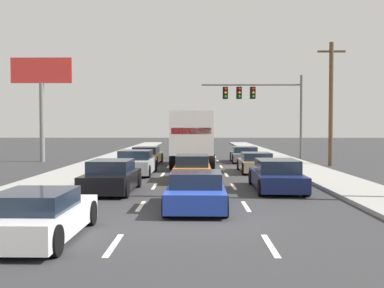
# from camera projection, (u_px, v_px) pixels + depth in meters

# --- Properties ---
(ground_plane) EXTENTS (140.00, 140.00, 0.00)m
(ground_plane) POSITION_uv_depth(u_px,v_px,m) (195.00, 158.00, 38.11)
(ground_plane) COLOR #333335
(sidewalk_right) EXTENTS (2.62, 80.00, 0.14)m
(sidewalk_right) POSITION_uv_depth(u_px,v_px,m) (288.00, 162.00, 33.05)
(sidewalk_right) COLOR #9E9E99
(sidewalk_right) RESTS_ON ground_plane
(sidewalk_left) EXTENTS (2.62, 80.00, 0.14)m
(sidewalk_left) POSITION_uv_depth(u_px,v_px,m) (102.00, 162.00, 33.17)
(sidewalk_left) COLOR #9E9E99
(sidewalk_left) RESTS_ON ground_plane
(lane_markings) EXTENTS (3.54, 57.00, 0.01)m
(lane_markings) POSITION_uv_depth(u_px,v_px,m) (195.00, 164.00, 32.68)
(lane_markings) COLOR silver
(lane_markings) RESTS_ON ground_plane
(car_yellow) EXTENTS (2.05, 4.38, 1.19)m
(car_yellow) POSITION_uv_depth(u_px,v_px,m) (146.00, 156.00, 32.41)
(car_yellow) COLOR yellow
(car_yellow) RESTS_ON ground_plane
(car_silver) EXTENTS (2.02, 4.53, 1.30)m
(car_silver) POSITION_uv_depth(u_px,v_px,m) (136.00, 163.00, 25.32)
(car_silver) COLOR #B7BABF
(car_silver) RESTS_ON ground_plane
(car_black) EXTENTS (1.95, 4.14, 1.27)m
(car_black) POSITION_uv_depth(u_px,v_px,m) (111.00, 177.00, 18.40)
(car_black) COLOR black
(car_black) RESTS_ON ground_plane
(car_white) EXTENTS (1.90, 4.12, 1.14)m
(car_white) POSITION_uv_depth(u_px,v_px,m) (39.00, 216.00, 10.72)
(car_white) COLOR white
(car_white) RESTS_ON ground_plane
(box_truck) EXTENTS (2.80, 8.07, 3.46)m
(box_truck) POSITION_uv_depth(u_px,v_px,m) (193.00, 136.00, 29.90)
(box_truck) COLOR white
(box_truck) RESTS_ON ground_plane
(car_orange) EXTENTS (1.81, 4.17, 1.22)m
(car_orange) POSITION_uv_depth(u_px,v_px,m) (192.00, 169.00, 22.37)
(car_orange) COLOR orange
(car_orange) RESTS_ON ground_plane
(car_blue) EXTENTS (1.92, 4.07, 1.18)m
(car_blue) POSITION_uv_depth(u_px,v_px,m) (196.00, 192.00, 14.71)
(car_blue) COLOR #1E389E
(car_blue) RESTS_ON ground_plane
(car_gray) EXTENTS (2.03, 4.21, 1.12)m
(car_gray) POSITION_uv_depth(u_px,v_px,m) (245.00, 155.00, 34.01)
(car_gray) COLOR slate
(car_gray) RESTS_ON ground_plane
(car_tan) EXTENTS (1.88, 4.13, 1.12)m
(car_tan) POSITION_uv_depth(u_px,v_px,m) (256.00, 163.00, 26.45)
(car_tan) COLOR tan
(car_tan) RESTS_ON ground_plane
(car_navy) EXTENTS (1.96, 4.70, 1.25)m
(car_navy) POSITION_uv_depth(u_px,v_px,m) (277.00, 176.00, 19.05)
(car_navy) COLOR #141E4C
(car_navy) RESTS_ON ground_plane
(traffic_signal_mast) EXTENTS (8.08, 0.69, 6.69)m
(traffic_signal_mast) POSITION_uv_depth(u_px,v_px,m) (255.00, 97.00, 37.61)
(traffic_signal_mast) COLOR #595B56
(traffic_signal_mast) RESTS_ON ground_plane
(utility_pole_mid) EXTENTS (1.80, 0.28, 8.04)m
(utility_pole_mid) POSITION_uv_depth(u_px,v_px,m) (331.00, 102.00, 30.58)
(utility_pole_mid) COLOR brown
(utility_pole_mid) RESTS_ON ground_plane
(roadside_billboard) EXTENTS (4.46, 0.36, 7.60)m
(roadside_billboard) POSITION_uv_depth(u_px,v_px,m) (42.00, 87.00, 34.36)
(roadside_billboard) COLOR slate
(roadside_billboard) RESTS_ON ground_plane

